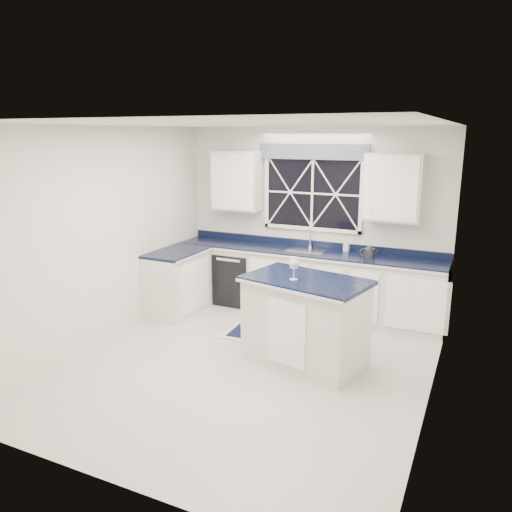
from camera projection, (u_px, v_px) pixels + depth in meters
The scene contains 13 objects.
ground at pixel (247, 364), 5.78m from camera, with size 4.50×4.50×0.00m, color #B7B7B2.
back_wall at pixel (313, 220), 7.43m from camera, with size 4.00×0.10×2.70m, color silver.
base_cabinets at pixel (280, 283), 7.37m from camera, with size 3.99×1.60×0.90m.
countertop at pixel (305, 252), 7.27m from camera, with size 3.98×0.64×0.04m, color black.
dishwasher at pixel (238, 277), 7.85m from camera, with size 0.60×0.58×0.82m, color black.
window at pixel (312, 188), 7.28m from camera, with size 1.65×0.09×1.26m.
upper_cabinets at pixel (310, 184), 7.15m from camera, with size 3.10×0.34×0.90m.
faucet at pixel (310, 238), 7.40m from camera, with size 0.05×0.20×0.30m.
island at pixel (305, 321), 5.72m from camera, with size 1.51×1.10×1.02m.
rug at pixel (280, 334), 6.64m from camera, with size 1.46×0.93×0.02m.
kettle at pixel (369, 252), 6.86m from camera, with size 0.25×0.17×0.18m.
wine_glass at pixel (294, 264), 5.51m from camera, with size 0.11×0.11×0.26m.
soap_bottle at pixel (347, 246), 7.21m from camera, with size 0.08×0.08×0.17m, color silver.
Camera 1 is at (2.35, -4.76, 2.60)m, focal length 35.00 mm.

